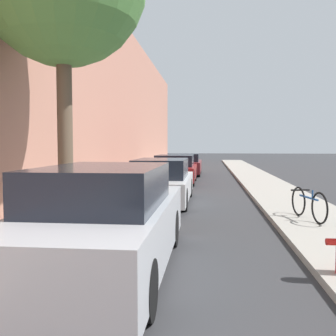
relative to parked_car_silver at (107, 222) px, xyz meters
name	(u,v)px	position (x,y,z in m)	size (l,w,h in m)	color
ground_plane	(196,190)	(0.90, 9.77, -0.70)	(120.00, 120.00, 0.00)	#333335
sidewalk_left	(123,187)	(-2.00, 9.77, -0.64)	(2.00, 52.00, 0.12)	#9E998E
sidewalk_right	(272,189)	(3.80, 9.77, -0.64)	(2.00, 52.00, 0.12)	#9E998E
building_facade_left	(89,87)	(-3.35, 9.77, 3.34)	(0.70, 52.00, 8.09)	tan
parked_car_silver	(107,222)	(0.00, 0.00, 0.00)	(1.71, 4.57, 1.49)	black
parked_car_white	(162,182)	(-0.01, 6.32, -0.07)	(1.68, 4.53, 1.34)	black
parked_car_red	(175,170)	(-0.11, 12.17, -0.08)	(1.83, 4.01, 1.30)	black
parked_car_maroon	(184,164)	(-0.01, 16.97, -0.10)	(1.92, 4.33, 1.24)	black
bicycle	(308,204)	(3.58, 3.53, -0.24)	(0.50, 1.62, 0.67)	black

